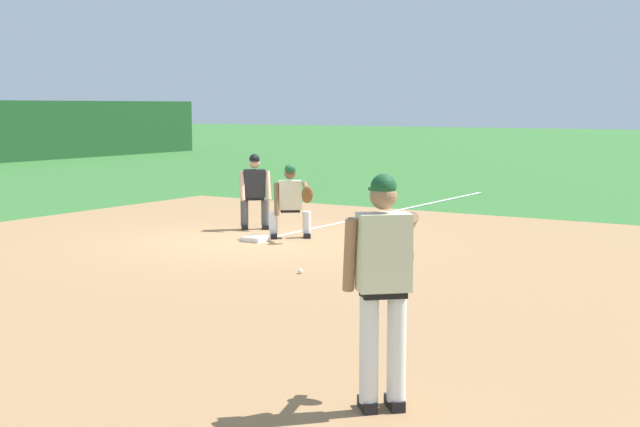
# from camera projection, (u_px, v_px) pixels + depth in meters

# --- Properties ---
(ground_plane) EXTENTS (160.00, 160.00, 0.00)m
(ground_plane) POSITION_uv_depth(u_px,v_px,m) (256.00, 241.00, 15.67)
(ground_plane) COLOR #336B2D
(infield_dirt_patch) EXTENTS (18.00, 18.00, 0.01)m
(infield_dirt_patch) POSITION_uv_depth(u_px,v_px,m) (294.00, 293.00, 11.31)
(infield_dirt_patch) COLOR #9E754C
(infield_dirt_patch) RESTS_ON ground
(foul_line_stripe) EXTENTS (10.44, 0.10, 0.00)m
(foul_line_stripe) POSITION_uv_depth(u_px,v_px,m) (393.00, 211.00, 20.05)
(foul_line_stripe) COLOR white
(foul_line_stripe) RESTS_ON ground
(first_base_bag) EXTENTS (0.38, 0.38, 0.09)m
(first_base_bag) POSITION_uv_depth(u_px,v_px,m) (256.00, 239.00, 15.66)
(first_base_bag) COLOR white
(first_base_bag) RESTS_ON ground
(baseball) EXTENTS (0.07, 0.07, 0.07)m
(baseball) POSITION_uv_depth(u_px,v_px,m) (300.00, 271.00, 12.63)
(baseball) COLOR white
(baseball) RESTS_ON ground
(pitcher) EXTENTS (0.85, 0.56, 1.86)m
(pitcher) POSITION_uv_depth(u_px,v_px,m) (384.00, 277.00, 6.87)
(pitcher) COLOR black
(pitcher) RESTS_ON ground
(first_baseman) EXTENTS (0.78, 1.07, 1.34)m
(first_baseman) POSITION_uv_depth(u_px,v_px,m) (292.00, 198.00, 15.91)
(first_baseman) COLOR black
(first_baseman) RESTS_ON ground
(umpire) EXTENTS (0.66, 0.68, 1.46)m
(umpire) POSITION_uv_depth(u_px,v_px,m) (255.00, 189.00, 17.09)
(umpire) COLOR black
(umpire) RESTS_ON ground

